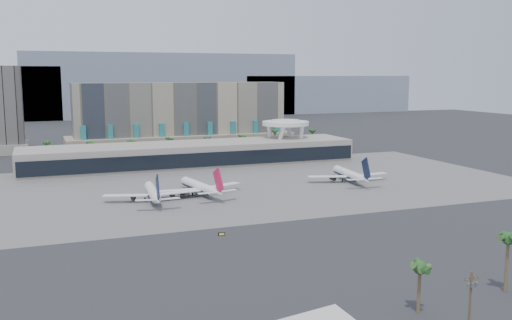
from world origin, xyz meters
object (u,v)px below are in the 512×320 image
object	(u,v)px
airliner_right	(349,174)
taxiway_sign	(221,234)
airliner_centre	(200,187)
service_vehicle_b	(215,190)
utility_pole	(471,298)
service_vehicle_a	(184,193)
airliner_left	(153,193)

from	to	relation	value
airliner_right	taxiway_sign	size ratio (longest dim) A/B	18.52
airliner_centre	service_vehicle_b	bearing A→B (deg)	18.29
service_vehicle_b	utility_pole	bearing A→B (deg)	-95.43
service_vehicle_b	taxiway_sign	world-z (taller)	service_vehicle_b
airliner_right	utility_pole	bearing A→B (deg)	-105.82
airliner_centre	service_vehicle_a	size ratio (longest dim) A/B	8.91
airliner_centre	service_vehicle_b	xyz separation A→B (m)	(7.51, 4.04, -2.57)
service_vehicle_a	airliner_left	bearing A→B (deg)	-167.38
airliner_centre	taxiway_sign	distance (m)	58.34
airliner_centre	service_vehicle_b	distance (m)	8.90
service_vehicle_a	taxiway_sign	world-z (taller)	service_vehicle_a
airliner_left	airliner_centre	size ratio (longest dim) A/B	0.99
utility_pole	airliner_centre	world-z (taller)	airliner_centre
airliner_centre	airliner_right	xyz separation A→B (m)	(68.94, 3.10, 0.03)
airliner_left	airliner_centre	bearing A→B (deg)	17.80
airliner_centre	taxiway_sign	bearing A→B (deg)	-109.10
airliner_left	service_vehicle_a	xyz separation A→B (m)	(13.18, 6.05, -2.24)
airliner_left	airliner_right	distance (m)	88.66
service_vehicle_a	service_vehicle_b	bearing A→B (deg)	-1.22
airliner_right	service_vehicle_a	distance (m)	75.20
utility_pole	airliner_left	xyz separation A→B (m)	(-32.82, 130.81, -3.86)
airliner_left	utility_pole	bearing A→B (deg)	-71.55
utility_pole	service_vehicle_b	xyz separation A→B (m)	(-5.93, 139.48, -6.37)
airliner_left	taxiway_sign	xyz separation A→B (m)	(10.15, -52.90, -2.82)
airliner_left	service_vehicle_b	world-z (taller)	airliner_left
service_vehicle_a	service_vehicle_b	world-z (taller)	service_vehicle_a
service_vehicle_a	service_vehicle_b	size ratio (longest dim) A/B	1.43
taxiway_sign	utility_pole	bearing A→B (deg)	-65.99
utility_pole	service_vehicle_a	xyz separation A→B (m)	(-19.64, 136.86, -6.10)
airliner_centre	airliner_left	bearing A→B (deg)	-176.53
service_vehicle_b	taxiway_sign	bearing A→B (deg)	-113.07
utility_pole	airliner_left	size ratio (longest dim) A/B	0.32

